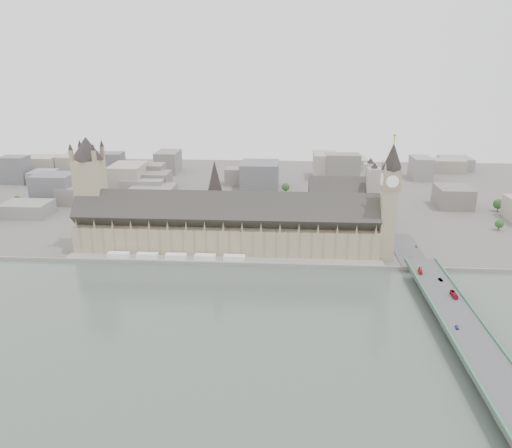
# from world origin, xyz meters

# --- Properties ---
(ground) EXTENTS (900.00, 900.00, 0.00)m
(ground) POSITION_xyz_m (0.00, 0.00, 0.00)
(ground) COLOR #595651
(ground) RESTS_ON ground
(river_thames) EXTENTS (600.00, 600.00, 0.00)m
(river_thames) POSITION_xyz_m (0.00, -165.00, 0.00)
(river_thames) COLOR #414C44
(river_thames) RESTS_ON ground
(embankment_wall) EXTENTS (600.00, 1.50, 3.00)m
(embankment_wall) POSITION_xyz_m (0.00, -15.00, 1.50)
(embankment_wall) COLOR gray
(embankment_wall) RESTS_ON ground
(river_terrace) EXTENTS (270.00, 15.00, 2.00)m
(river_terrace) POSITION_xyz_m (0.00, -7.50, 1.00)
(river_terrace) COLOR gray
(river_terrace) RESTS_ON ground
(terrace_tents) EXTENTS (118.00, 7.00, 4.00)m
(terrace_tents) POSITION_xyz_m (-40.00, -7.00, 4.00)
(terrace_tents) COLOR white
(terrace_tents) RESTS_ON river_terrace
(palace_of_westminster) EXTENTS (265.00, 40.73, 55.44)m
(palace_of_westminster) POSITION_xyz_m (0.00, 19.70, 22.71)
(palace_of_westminster) COLOR tan
(palace_of_westminster) RESTS_ON ground
(elizabeth_tower) EXTENTS (17.00, 17.00, 107.50)m
(elizabeth_tower) POSITION_xyz_m (138.00, 8.00, 58.09)
(elizabeth_tower) COLOR tan
(elizabeth_tower) RESTS_ON ground
(victoria_tower) EXTENTS (30.00, 30.00, 100.00)m
(victoria_tower) POSITION_xyz_m (-122.00, 26.00, 55.20)
(victoria_tower) COLOR tan
(victoria_tower) RESTS_ON ground
(central_tower) EXTENTS (13.00, 13.00, 48.00)m
(central_tower) POSITION_xyz_m (-10.00, 26.00, 57.92)
(central_tower) COLOR tan
(central_tower) RESTS_ON ground
(westminster_bridge) EXTENTS (25.00, 325.00, 10.25)m
(westminster_bridge) POSITION_xyz_m (162.00, -87.50, 5.12)
(westminster_bridge) COLOR #474749
(westminster_bridge) RESTS_ON ground
(bridge_parapets) EXTENTS (25.00, 235.00, 1.15)m
(bridge_parapets) POSITION_xyz_m (162.00, -132.00, 10.82)
(bridge_parapets) COLOR #3B6B4F
(bridge_parapets) RESTS_ON westminster_bridge
(westminster_abbey) EXTENTS (68.00, 36.00, 64.00)m
(westminster_abbey) POSITION_xyz_m (110.92, 95.00, 25.08)
(westminster_abbey) COLOR #A09A90
(westminster_abbey) RESTS_ON ground
(city_skyline_inland) EXTENTS (720.00, 360.00, 38.00)m
(city_skyline_inland) POSITION_xyz_m (0.00, 245.00, 19.00)
(city_skyline_inland) COLOR gray
(city_skyline_inland) RESTS_ON ground
(park_trees) EXTENTS (110.00, 30.00, 15.00)m
(park_trees) POSITION_xyz_m (-10.00, 60.00, 7.50)
(park_trees) COLOR #1F4016
(park_trees) RESTS_ON ground
(red_bus_north) EXTENTS (4.06, 10.06, 2.73)m
(red_bus_north) POSITION_xyz_m (155.00, -43.26, 11.62)
(red_bus_north) COLOR red
(red_bus_north) RESTS_ON westminster_bridge
(red_bus_south) EXTENTS (2.51, 10.72, 2.99)m
(red_bus_south) POSITION_xyz_m (167.62, -83.12, 11.74)
(red_bus_south) COLOR #A51424
(red_bus_south) RESTS_ON westminster_bridge
(car_blue) EXTENTS (2.32, 4.54, 1.48)m
(car_blue) POSITION_xyz_m (156.29, -126.02, 10.99)
(car_blue) COLOR navy
(car_blue) RESTS_ON westminster_bridge
(car_silver) EXTENTS (2.76, 4.82, 1.50)m
(car_silver) POSITION_xyz_m (166.10, -57.06, 11.00)
(car_silver) COLOR gray
(car_silver) RESTS_ON westminster_bridge
(car_approach) EXTENTS (2.40, 4.58, 1.27)m
(car_approach) POSITION_xyz_m (165.09, 11.26, 10.88)
(car_approach) COLOR gray
(car_approach) RESTS_ON westminster_bridge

